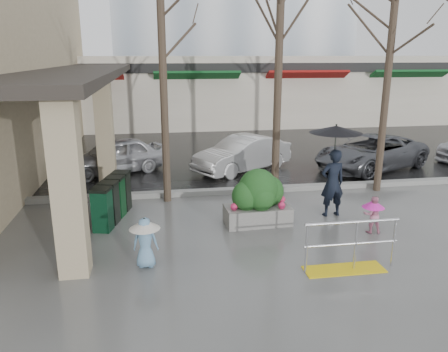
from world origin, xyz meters
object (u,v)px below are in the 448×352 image
object	(u,v)px
planter	(258,198)
tree_mideast	(393,26)
tree_midwest	(280,11)
car_b	(243,154)
child_pink	(373,212)
news_boxes	(113,199)
handrail	(348,252)
tree_west	(161,15)
woman	(334,162)
car_a	(114,156)
child_blue	(145,237)
car_c	(371,152)

from	to	relation	value
planter	tree_mideast	bearing A→B (deg)	26.17
tree_midwest	car_b	world-z (taller)	tree_midwest
child_pink	news_boxes	world-z (taller)	news_boxes
planter	car_b	distance (m)	5.14
handrail	tree_west	size ratio (longest dim) A/B	0.28
tree_midwest	woman	distance (m)	4.35
car_a	planter	bearing A→B (deg)	12.13
child_blue	car_b	xyz separation A→B (m)	(3.36, 7.02, 0.01)
car_c	tree_mideast	bearing A→B (deg)	-46.87
tree_midwest	car_b	distance (m)	5.50
tree_midwest	car_b	bearing A→B (deg)	97.46
tree_west	tree_mideast	distance (m)	6.50
tree_mideast	news_boxes	size ratio (longest dim) A/B	3.31
tree_mideast	child_pink	bearing A→B (deg)	-119.70
handrail	woman	size ratio (longest dim) A/B	0.78
tree_midwest	car_c	size ratio (longest dim) A/B	1.54
woman	car_a	bearing A→B (deg)	-46.84
woman	news_boxes	distance (m)	5.73
tree_west	tree_midwest	size ratio (longest dim) A/B	0.97
child_pink	planter	distance (m)	2.74
tree_west	tree_midwest	world-z (taller)	tree_midwest
planter	car_c	size ratio (longest dim) A/B	0.36
tree_midwest	tree_mideast	bearing A→B (deg)	-0.00
car_c	tree_west	bearing A→B (deg)	-96.04
tree_west	planter	size ratio (longest dim) A/B	4.11
tree_midwest	tree_mideast	xyz separation A→B (m)	(3.30, -0.00, -0.37)
tree_west	child_pink	distance (m)	7.27
handrail	child_pink	distance (m)	2.18
handrail	car_c	size ratio (longest dim) A/B	0.42
tree_midwest	tree_mideast	world-z (taller)	tree_midwest
news_boxes	car_a	distance (m)	4.66
tree_mideast	planter	xyz separation A→B (m)	(-4.32, -2.12, -4.19)
tree_west	car_c	world-z (taller)	tree_west
tree_midwest	car_b	xyz separation A→B (m)	(-0.39, 2.98, -4.60)
planter	child_blue	bearing A→B (deg)	-144.95
tree_west	child_pink	bearing A→B (deg)	-33.36
tree_midwest	car_a	xyz separation A→B (m)	(-4.95, 3.37, -4.60)
tree_mideast	planter	world-z (taller)	tree_mideast
woman	news_boxes	bearing A→B (deg)	-11.50
child_blue	car_a	distance (m)	7.51
tree_mideast	woman	bearing A→B (deg)	-140.72
handrail	child_blue	distance (m)	4.00
planter	car_b	size ratio (longest dim) A/B	0.43
handrail	tree_mideast	bearing A→B (deg)	56.81
child_blue	car_b	bearing A→B (deg)	-108.21
tree_mideast	news_boxes	world-z (taller)	tree_mideast
tree_midwest	child_blue	world-z (taller)	tree_midwest
news_boxes	child_blue	bearing A→B (deg)	-58.55
woman	child_blue	bearing A→B (deg)	18.97
tree_midwest	planter	xyz separation A→B (m)	(-1.02, -2.12, -4.56)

